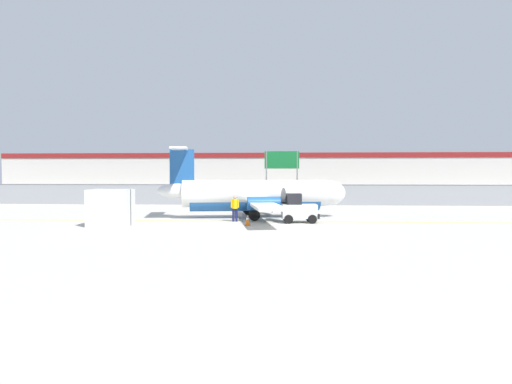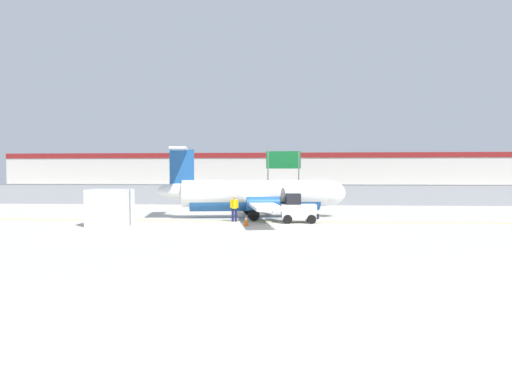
% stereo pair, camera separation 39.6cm
% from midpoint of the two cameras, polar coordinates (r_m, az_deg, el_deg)
% --- Properties ---
extents(ground_plane, '(140.00, 140.00, 0.01)m').
position_cam_midpoint_polar(ground_plane, '(30.03, 2.59, -3.70)').
color(ground_plane, '#BCB7AD').
extents(perimeter_fence, '(98.00, 0.10, 2.10)m').
position_cam_midpoint_polar(perimeter_fence, '(45.91, 3.16, -0.25)').
color(perimeter_fence, gray).
rests_on(perimeter_fence, ground).
extents(parking_lot_strip, '(98.00, 17.00, 0.12)m').
position_cam_midpoint_polar(parking_lot_strip, '(57.45, 3.37, -0.81)').
color(parking_lot_strip, '#38383A').
rests_on(parking_lot_strip, ground).
extents(background_building, '(91.00, 8.10, 6.50)m').
position_cam_midpoint_polar(background_building, '(75.85, 3.58, 2.35)').
color(background_building, beige).
rests_on(background_building, ground).
extents(commuter_airplane, '(13.53, 16.03, 4.92)m').
position_cam_midpoint_polar(commuter_airplane, '(32.57, 0.63, -0.41)').
color(commuter_airplane, white).
rests_on(commuter_airplane, ground).
extents(baggage_tug, '(2.42, 1.56, 1.88)m').
position_cam_midpoint_polar(baggage_tug, '(29.31, 5.63, -2.18)').
color(baggage_tug, silver).
rests_on(baggage_tug, ground).
extents(ground_crew_worker, '(0.55, 0.41, 1.70)m').
position_cam_midpoint_polar(ground_crew_worker, '(29.99, -2.36, -1.89)').
color(ground_crew_worker, '#191E4C').
rests_on(ground_crew_worker, ground).
extents(cargo_container, '(2.49, 2.11, 2.20)m').
position_cam_midpoint_polar(cargo_container, '(28.83, -17.40, -1.86)').
color(cargo_container, silver).
rests_on(cargo_container, ground).
extents(traffic_cone_near_left, '(0.36, 0.36, 0.64)m').
position_cam_midpoint_polar(traffic_cone_near_left, '(35.35, 4.58, -2.31)').
color(traffic_cone_near_left, orange).
rests_on(traffic_cone_near_left, ground).
extents(traffic_cone_near_right, '(0.36, 0.36, 0.64)m').
position_cam_midpoint_polar(traffic_cone_near_right, '(27.61, -0.81, -3.58)').
color(traffic_cone_near_right, orange).
rests_on(traffic_cone_near_right, ground).
extents(parked_car_0, '(4.35, 2.34, 1.58)m').
position_cam_midpoint_polar(parked_car_0, '(60.17, -10.87, 0.09)').
color(parked_car_0, black).
rests_on(parked_car_0, parking_lot_strip).
extents(parked_car_1, '(4.25, 2.11, 1.58)m').
position_cam_midpoint_polar(parked_car_1, '(58.38, -2.56, 0.06)').
color(parked_car_1, silver).
rests_on(parked_car_1, parking_lot_strip).
extents(parked_car_2, '(4.20, 2.00, 1.58)m').
position_cam_midpoint_polar(parked_car_2, '(60.69, 4.52, 0.14)').
color(parked_car_2, slate).
rests_on(parked_car_2, parking_lot_strip).
extents(parked_car_3, '(4.21, 2.02, 1.58)m').
position_cam_midpoint_polar(parked_car_3, '(63.42, 10.52, 0.20)').
color(parked_car_3, '#19662D').
rests_on(parked_car_3, parking_lot_strip).
extents(parked_car_4, '(4.20, 2.01, 1.58)m').
position_cam_midpoint_polar(parked_car_4, '(61.35, 15.12, 0.09)').
color(parked_car_4, red).
rests_on(parked_car_4, parking_lot_strip).
extents(highway_sign, '(3.60, 0.14, 5.50)m').
position_cam_midpoint_polar(highway_sign, '(47.54, 3.69, 3.47)').
color(highway_sign, slate).
rests_on(highway_sign, ground).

